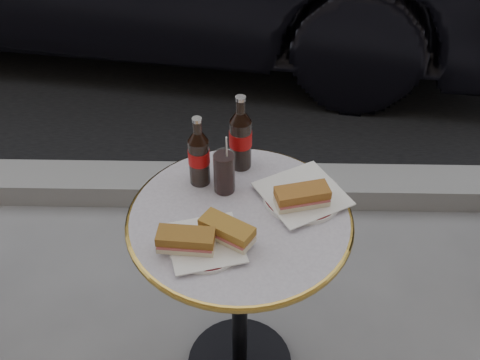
{
  "coord_description": "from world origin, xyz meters",
  "views": [
    {
      "loc": [
        0.02,
        -1.17,
        1.87
      ],
      "look_at": [
        0.0,
        0.05,
        0.82
      ],
      "focal_mm": 45.0,
      "sensor_mm": 36.0,
      "label": 1
    }
  ],
  "objects_px": {
    "plate_left": "(205,244)",
    "plate_right": "(302,196)",
    "cola_bottle_right": "(241,132)",
    "cola_glass": "(224,172)",
    "cola_bottle_left": "(199,151)",
    "bistro_table": "(240,301)"
  },
  "relations": [
    {
      "from": "cola_glass",
      "to": "cola_bottle_right",
      "type": "bearing_deg",
      "value": 68.45
    },
    {
      "from": "bistro_table",
      "to": "cola_bottle_right",
      "type": "bearing_deg",
      "value": 90.5
    },
    {
      "from": "plate_right",
      "to": "cola_bottle_left",
      "type": "relative_size",
      "value": 1.01
    },
    {
      "from": "plate_right",
      "to": "cola_bottle_right",
      "type": "height_order",
      "value": "cola_bottle_right"
    },
    {
      "from": "plate_left",
      "to": "plate_right",
      "type": "xyz_separation_m",
      "value": [
        0.26,
        0.19,
        0.0
      ]
    },
    {
      "from": "bistro_table",
      "to": "plate_right",
      "type": "xyz_separation_m",
      "value": [
        0.17,
        0.08,
        0.37
      ]
    },
    {
      "from": "bistro_table",
      "to": "cola_glass",
      "type": "height_order",
      "value": "cola_glass"
    },
    {
      "from": "plate_right",
      "to": "cola_bottle_left",
      "type": "height_order",
      "value": "cola_bottle_left"
    },
    {
      "from": "cola_bottle_left",
      "to": "cola_bottle_right",
      "type": "distance_m",
      "value": 0.14
    },
    {
      "from": "cola_glass",
      "to": "plate_right",
      "type": "bearing_deg",
      "value": -7.68
    },
    {
      "from": "cola_bottle_right",
      "to": "cola_glass",
      "type": "xyz_separation_m",
      "value": [
        -0.04,
        -0.11,
        -0.06
      ]
    },
    {
      "from": "cola_bottle_left",
      "to": "cola_bottle_right",
      "type": "relative_size",
      "value": 0.92
    },
    {
      "from": "plate_right",
      "to": "cola_bottle_left",
      "type": "bearing_deg",
      "value": 167.61
    },
    {
      "from": "plate_left",
      "to": "plate_right",
      "type": "bearing_deg",
      "value": 36.28
    },
    {
      "from": "bistro_table",
      "to": "plate_left",
      "type": "distance_m",
      "value": 0.4
    },
    {
      "from": "bistro_table",
      "to": "cola_glass",
      "type": "bearing_deg",
      "value": 112.52
    },
    {
      "from": "plate_right",
      "to": "cola_bottle_right",
      "type": "relative_size",
      "value": 0.93
    },
    {
      "from": "bistro_table",
      "to": "cola_glass",
      "type": "xyz_separation_m",
      "value": [
        -0.05,
        0.11,
        0.43
      ]
    },
    {
      "from": "plate_left",
      "to": "cola_bottle_left",
      "type": "distance_m",
      "value": 0.28
    },
    {
      "from": "plate_left",
      "to": "cola_bottle_left",
      "type": "height_order",
      "value": "cola_bottle_left"
    },
    {
      "from": "bistro_table",
      "to": "plate_left",
      "type": "bearing_deg",
      "value": -127.76
    },
    {
      "from": "bistro_table",
      "to": "cola_bottle_left",
      "type": "xyz_separation_m",
      "value": [
        -0.12,
        0.14,
        0.48
      ]
    }
  ]
}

